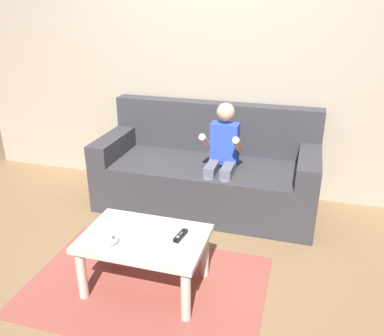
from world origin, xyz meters
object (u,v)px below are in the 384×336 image
game_remote_black_near_edge (181,236)px  nunchuk_white (114,241)px  couch (208,173)px  person_seated_on_couch (222,155)px  coffee_table (144,245)px

game_remote_black_near_edge → nunchuk_white: size_ratio=1.52×
couch → person_seated_on_couch: person_seated_on_couch is taller
coffee_table → nunchuk_white: 0.21m
couch → nunchuk_white: bearing=-99.9°
person_seated_on_couch → coffee_table: size_ratio=1.26×
coffee_table → game_remote_black_near_edge: bearing=13.5°
couch → game_remote_black_near_edge: size_ratio=13.25×
person_seated_on_couch → game_remote_black_near_edge: bearing=-92.2°
nunchuk_white → couch: bearing=80.1°
game_remote_black_near_edge → coffee_table: bearing=-166.5°
couch → coffee_table: couch is taller
couch → game_remote_black_near_edge: bearing=-83.8°
person_seated_on_couch → coffee_table: bearing=-104.0°
game_remote_black_near_edge → couch: bearing=96.2°
person_seated_on_couch → game_remote_black_near_edge: 1.01m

